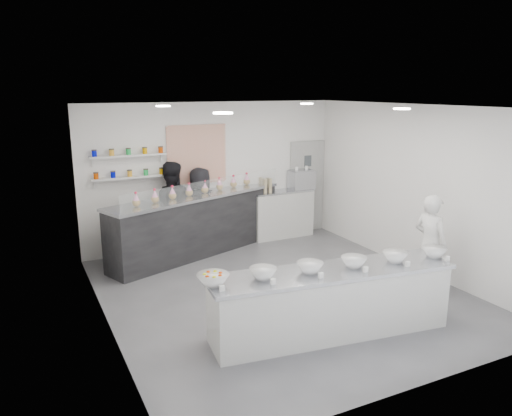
{
  "coord_description": "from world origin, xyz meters",
  "views": [
    {
      "loc": [
        -3.74,
        -6.67,
        3.28
      ],
      "look_at": [
        -0.27,
        0.4,
        1.37
      ],
      "focal_mm": 35.0,
      "sensor_mm": 36.0,
      "label": 1
    }
  ],
  "objects_px": {
    "prep_counter": "(331,302)",
    "staff_right": "(201,209)",
    "espresso_machine": "(301,180)",
    "woman_prep": "(430,244)",
    "espresso_ledge": "(282,214)",
    "back_bar": "(198,224)",
    "staff_left": "(171,208)"
  },
  "relations": [
    {
      "from": "espresso_ledge",
      "to": "staff_right",
      "type": "relative_size",
      "value": 0.83
    },
    {
      "from": "espresso_machine",
      "to": "staff_left",
      "type": "xyz_separation_m",
      "value": [
        -3.05,
        -0.05,
        -0.33
      ]
    },
    {
      "from": "espresso_ledge",
      "to": "espresso_machine",
      "type": "distance_m",
      "value": 0.88
    },
    {
      "from": "prep_counter",
      "to": "staff_right",
      "type": "xyz_separation_m",
      "value": [
        -0.31,
        4.24,
        0.4
      ]
    },
    {
      "from": "back_bar",
      "to": "espresso_ledge",
      "type": "relative_size",
      "value": 2.77
    },
    {
      "from": "prep_counter",
      "to": "espresso_machine",
      "type": "bearing_deg",
      "value": 71.01
    },
    {
      "from": "espresso_ledge",
      "to": "prep_counter",
      "type": "bearing_deg",
      "value": -110.8
    },
    {
      "from": "back_bar",
      "to": "staff_right",
      "type": "xyz_separation_m",
      "value": [
        0.15,
        0.25,
        0.25
      ]
    },
    {
      "from": "espresso_machine",
      "to": "staff_right",
      "type": "height_order",
      "value": "staff_right"
    },
    {
      "from": "espresso_ledge",
      "to": "woman_prep",
      "type": "distance_m",
      "value": 3.86
    },
    {
      "from": "prep_counter",
      "to": "back_bar",
      "type": "bearing_deg",
      "value": 103.86
    },
    {
      "from": "prep_counter",
      "to": "staff_right",
      "type": "bearing_deg",
      "value": 101.42
    },
    {
      "from": "espresso_ledge",
      "to": "staff_right",
      "type": "bearing_deg",
      "value": -178.53
    },
    {
      "from": "back_bar",
      "to": "espresso_ledge",
      "type": "xyz_separation_m",
      "value": [
        2.09,
        0.3,
        -0.08
      ]
    },
    {
      "from": "back_bar",
      "to": "staff_left",
      "type": "xyz_separation_m",
      "value": [
        -0.47,
        0.25,
        0.33
      ]
    },
    {
      "from": "staff_right",
      "to": "staff_left",
      "type": "bearing_deg",
      "value": 1.06
    },
    {
      "from": "espresso_machine",
      "to": "staff_right",
      "type": "relative_size",
      "value": 0.32
    },
    {
      "from": "woman_prep",
      "to": "staff_left",
      "type": "bearing_deg",
      "value": 30.86
    },
    {
      "from": "prep_counter",
      "to": "staff_right",
      "type": "distance_m",
      "value": 4.27
    },
    {
      "from": "espresso_machine",
      "to": "woman_prep",
      "type": "height_order",
      "value": "woman_prep"
    },
    {
      "from": "espresso_ledge",
      "to": "staff_left",
      "type": "distance_m",
      "value": 2.59
    },
    {
      "from": "espresso_machine",
      "to": "woman_prep",
      "type": "bearing_deg",
      "value": -88.09
    },
    {
      "from": "staff_right",
      "to": "prep_counter",
      "type": "bearing_deg",
      "value": 95.21
    },
    {
      "from": "staff_left",
      "to": "prep_counter",
      "type": "bearing_deg",
      "value": 121.98
    },
    {
      "from": "staff_left",
      "to": "back_bar",
      "type": "bearing_deg",
      "value": 171.54
    },
    {
      "from": "back_bar",
      "to": "staff_left",
      "type": "height_order",
      "value": "staff_left"
    },
    {
      "from": "woman_prep",
      "to": "staff_left",
      "type": "distance_m",
      "value": 4.92
    },
    {
      "from": "prep_counter",
      "to": "espresso_ledge",
      "type": "distance_m",
      "value": 4.59
    },
    {
      "from": "prep_counter",
      "to": "espresso_machine",
      "type": "height_order",
      "value": "espresso_machine"
    },
    {
      "from": "prep_counter",
      "to": "espresso_machine",
      "type": "distance_m",
      "value": 4.85
    },
    {
      "from": "staff_right",
      "to": "woman_prep",
      "type": "bearing_deg",
      "value": 125.27
    },
    {
      "from": "back_bar",
      "to": "espresso_ledge",
      "type": "height_order",
      "value": "back_bar"
    }
  ]
}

